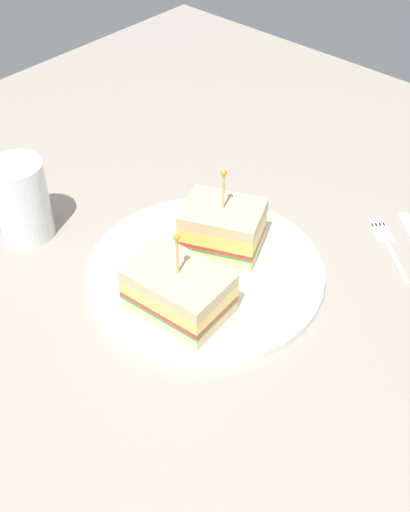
# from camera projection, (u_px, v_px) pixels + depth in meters

# --- Properties ---
(ground_plane) EXTENTS (1.18, 1.18, 0.02)m
(ground_plane) POSITION_uv_depth(u_px,v_px,m) (205.00, 282.00, 0.77)
(ground_plane) COLOR #9E9384
(plate) EXTENTS (0.27, 0.27, 0.01)m
(plate) POSITION_uv_depth(u_px,v_px,m) (205.00, 273.00, 0.75)
(plate) COLOR white
(plate) RESTS_ON ground_plane
(sandwich_half_front) EXTENTS (0.10, 0.11, 0.11)m
(sandwich_half_front) POSITION_uv_depth(u_px,v_px,m) (222.00, 228.00, 0.76)
(sandwich_half_front) COLOR beige
(sandwich_half_front) RESTS_ON plate
(sandwich_half_back) EXTENTS (0.08, 0.11, 0.10)m
(sandwich_half_back) POSITION_uv_depth(u_px,v_px,m) (179.00, 291.00, 0.69)
(sandwich_half_back) COLOR beige
(sandwich_half_back) RESTS_ON plate
(drink_glass) EXTENTS (0.07, 0.07, 0.10)m
(drink_glass) POSITION_uv_depth(u_px,v_px,m) (22.00, 203.00, 0.79)
(drink_glass) COLOR gold
(drink_glass) RESTS_ON ground_plane
(fork) EXTENTS (0.09, 0.10, 0.00)m
(fork) POSITION_uv_depth(u_px,v_px,m) (386.00, 240.00, 0.80)
(fork) COLOR silver
(fork) RESTS_ON ground_plane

